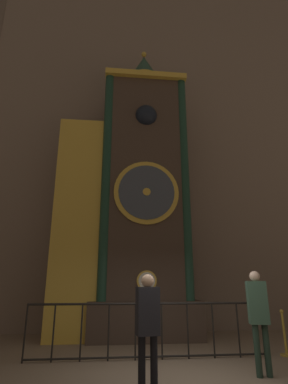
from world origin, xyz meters
TOP-DOWN VIEW (x-y plane):
  - cathedral_back_wall at (-0.09, 5.62)m, footprint 24.00×0.32m
  - clock_tower at (-0.69, 4.20)m, footprint 4.43×1.81m
  - railing_fence at (-0.36, 1.79)m, footprint 5.24×0.05m
  - visitor_near at (-0.63, -0.36)m, footprint 0.37×0.27m
  - visitor_far at (1.49, 0.37)m, footprint 0.38×0.30m
  - stanchion_post at (2.76, 1.82)m, footprint 0.28×0.28m

SIDE VIEW (x-z plane):
  - stanchion_post at x=2.76m, z-range -0.18..0.80m
  - railing_fence at x=-0.36m, z-range 0.06..1.20m
  - visitor_near at x=-0.63m, z-range 0.17..1.86m
  - visitor_far at x=1.49m, z-range 0.18..1.95m
  - clock_tower at x=-0.69m, z-range -0.84..9.29m
  - cathedral_back_wall at x=-0.09m, z-range -0.01..15.12m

